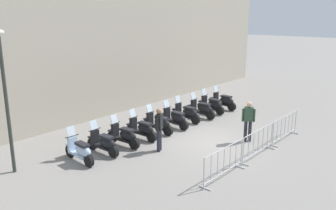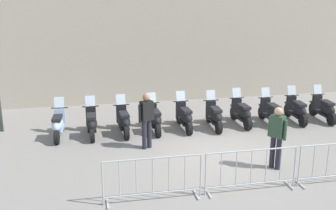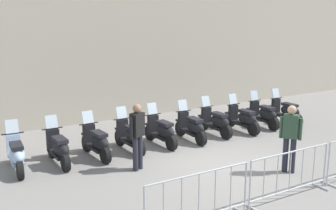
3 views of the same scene
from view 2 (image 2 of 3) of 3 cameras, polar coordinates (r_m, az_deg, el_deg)
name	(u,v)px [view 2 (image 2 of 3)]	position (r m, az deg, el deg)	size (l,w,h in m)	color
ground_plane	(221,155)	(12.01, 7.52, -7.08)	(120.00, 120.00, 0.00)	gray
motorcycle_0	(58,125)	(13.57, -15.28, -2.72)	(0.71, 1.71, 1.24)	black
motorcycle_1	(92,123)	(13.48, -10.79, -2.54)	(0.64, 1.72, 1.24)	black
motorcycle_2	(124,121)	(13.52, -6.30, -2.29)	(0.58, 1.73, 1.24)	black
motorcycle_3	(155,119)	(13.67, -1.91, -1.99)	(0.61, 1.72, 1.24)	black
motorcycle_4	(185,117)	(13.88, 2.38, -1.71)	(0.61, 1.72, 1.24)	black
motorcycle_5	(215,116)	(14.08, 6.61, -1.55)	(0.68, 1.71, 1.24)	black
motorcycle_6	(242,113)	(14.56, 10.43, -1.12)	(0.61, 1.72, 1.24)	black
motorcycle_7	(271,112)	(14.84, 14.42, -1.04)	(0.63, 1.72, 1.24)	black
motorcycle_8	(297,110)	(15.40, 17.80, -0.69)	(0.70, 1.71, 1.24)	black
motorcycle_9	(324,109)	(15.89, 21.24, -0.52)	(0.66, 1.72, 1.24)	black
barrier_segment_0	(153,179)	(9.31, -2.18, -10.50)	(2.26, 0.79, 1.07)	#B2B5B7
barrier_segment_1	(251,171)	(9.92, 11.69, -9.10)	(2.26, 0.79, 1.07)	#B2B5B7
officer_near_row_end	(147,118)	(12.11, -3.07, -1.80)	(0.53, 0.30, 1.73)	#23232D
officer_mid_plaza	(277,134)	(11.12, 15.18, -4.02)	(0.35, 0.51, 1.73)	#23232D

